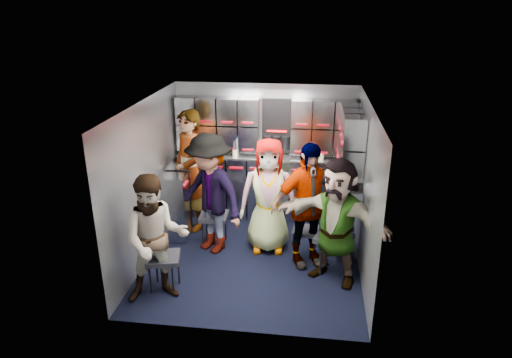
# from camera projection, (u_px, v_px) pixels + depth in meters

# --- Properties ---
(floor) EXTENTS (3.00, 3.00, 0.00)m
(floor) POSITION_uv_depth(u_px,v_px,m) (253.00, 257.00, 6.20)
(floor) COLOR black
(floor) RESTS_ON ground
(wall_back) EXTENTS (2.80, 0.04, 2.10)m
(wall_back) POSITION_uv_depth(u_px,v_px,m) (266.00, 150.00, 7.20)
(wall_back) COLOR #989DA6
(wall_back) RESTS_ON ground
(wall_left) EXTENTS (0.04, 3.00, 2.10)m
(wall_left) POSITION_uv_depth(u_px,v_px,m) (148.00, 181.00, 5.98)
(wall_left) COLOR #989DA6
(wall_left) RESTS_ON ground
(wall_right) EXTENTS (0.04, 3.00, 2.10)m
(wall_right) POSITION_uv_depth(u_px,v_px,m) (365.00, 191.00, 5.65)
(wall_right) COLOR #989DA6
(wall_right) RESTS_ON ground
(ceiling) EXTENTS (2.80, 3.00, 0.02)m
(ceiling) POSITION_uv_depth(u_px,v_px,m) (253.00, 104.00, 5.43)
(ceiling) COLOR silver
(ceiling) RESTS_ON wall_back
(cart_bank_back) EXTENTS (2.68, 0.38, 0.99)m
(cart_bank_back) POSITION_uv_depth(u_px,v_px,m) (264.00, 188.00, 7.21)
(cart_bank_back) COLOR gray
(cart_bank_back) RESTS_ON ground
(cart_bank_left) EXTENTS (0.38, 0.76, 0.99)m
(cart_bank_left) POSITION_uv_depth(u_px,v_px,m) (178.00, 203.00, 6.68)
(cart_bank_left) COLOR gray
(cart_bank_left) RESTS_ON ground
(counter) EXTENTS (2.68, 0.42, 0.03)m
(counter) POSITION_uv_depth(u_px,v_px,m) (264.00, 157.00, 7.02)
(counter) COLOR silver
(counter) RESTS_ON cart_bank_back
(locker_bank_back) EXTENTS (2.68, 0.28, 0.82)m
(locker_bank_back) POSITION_uv_depth(u_px,v_px,m) (265.00, 126.00, 6.90)
(locker_bank_back) COLOR gray
(locker_bank_back) RESTS_ON wall_back
(locker_bank_right) EXTENTS (0.28, 1.00, 0.82)m
(locker_bank_right) POSITION_uv_depth(u_px,v_px,m) (352.00, 141.00, 6.16)
(locker_bank_right) COLOR gray
(locker_bank_right) RESTS_ON wall_right
(right_cabinet) EXTENTS (0.28, 1.20, 1.00)m
(right_cabinet) POSITION_uv_depth(u_px,v_px,m) (347.00, 210.00, 6.43)
(right_cabinet) COLOR gray
(right_cabinet) RESTS_ON ground
(coffee_niche) EXTENTS (0.46, 0.16, 0.84)m
(coffee_niche) POSITION_uv_depth(u_px,v_px,m) (277.00, 126.00, 6.95)
(coffee_niche) COLOR black
(coffee_niche) RESTS_ON wall_back
(red_latch_strip) EXTENTS (2.60, 0.02, 0.03)m
(red_latch_strip) POSITION_uv_depth(u_px,v_px,m) (263.00, 169.00, 6.89)
(red_latch_strip) COLOR #940410
(red_latch_strip) RESTS_ON cart_bank_back
(jump_seat_near_left) EXTENTS (0.44, 0.43, 0.45)m
(jump_seat_near_left) POSITION_uv_depth(u_px,v_px,m) (163.00, 260.00, 5.39)
(jump_seat_near_left) COLOR black
(jump_seat_near_left) RESTS_ON ground
(jump_seat_mid_left) EXTENTS (0.40, 0.38, 0.45)m
(jump_seat_mid_left) POSITION_uv_depth(u_px,v_px,m) (214.00, 218.00, 6.43)
(jump_seat_mid_left) COLOR black
(jump_seat_mid_left) RESTS_ON ground
(jump_seat_center) EXTENTS (0.37, 0.35, 0.42)m
(jump_seat_center) POSITION_uv_depth(u_px,v_px,m) (269.00, 218.00, 6.47)
(jump_seat_center) COLOR black
(jump_seat_center) RESTS_ON ground
(jump_seat_mid_right) EXTENTS (0.36, 0.35, 0.40)m
(jump_seat_mid_right) POSITION_uv_depth(u_px,v_px,m) (306.00, 232.00, 6.13)
(jump_seat_mid_right) COLOR black
(jump_seat_mid_right) RESTS_ON ground
(jump_seat_near_right) EXTENTS (0.54, 0.53, 0.50)m
(jump_seat_near_right) POSITION_uv_depth(u_px,v_px,m) (334.00, 240.00, 5.74)
(jump_seat_near_right) COLOR black
(jump_seat_near_right) RESTS_ON ground
(attendant_standing) EXTENTS (0.78, 0.78, 1.83)m
(attendant_standing) POSITION_uv_depth(u_px,v_px,m) (190.00, 171.00, 6.72)
(attendant_standing) COLOR black
(attendant_standing) RESTS_ON ground
(attendant_arc_a) EXTENTS (0.90, 0.80, 1.53)m
(attendant_arc_a) POSITION_uv_depth(u_px,v_px,m) (156.00, 239.00, 5.09)
(attendant_arc_a) COLOR black
(attendant_arc_a) RESTS_ON ground
(attendant_arc_b) EXTENTS (1.25, 1.10, 1.68)m
(attendant_arc_b) POSITION_uv_depth(u_px,v_px,m) (210.00, 194.00, 6.11)
(attendant_arc_b) COLOR black
(attendant_arc_b) RESTS_ON ground
(attendant_arc_c) EXTENTS (0.82, 0.58, 1.60)m
(attendant_arc_c) POSITION_uv_depth(u_px,v_px,m) (268.00, 196.00, 6.15)
(attendant_arc_c) COLOR black
(attendant_arc_c) RESTS_ON ground
(attendant_arc_d) EXTENTS (1.05, 0.80, 1.66)m
(attendant_arc_d) POSITION_uv_depth(u_px,v_px,m) (307.00, 205.00, 5.79)
(attendant_arc_d) COLOR black
(attendant_arc_d) RESTS_ON ground
(attendant_arc_e) EXTENTS (1.52, 1.09, 1.59)m
(attendant_arc_e) POSITION_uv_depth(u_px,v_px,m) (336.00, 221.00, 5.45)
(attendant_arc_e) COLOR black
(attendant_arc_e) RESTS_ON ground
(bottle_left) EXTENTS (0.06, 0.06, 0.24)m
(bottle_left) POSITION_uv_depth(u_px,v_px,m) (235.00, 148.00, 6.98)
(bottle_left) COLOR white
(bottle_left) RESTS_ON counter
(bottle_mid) EXTENTS (0.06, 0.06, 0.27)m
(bottle_mid) POSITION_uv_depth(u_px,v_px,m) (237.00, 147.00, 6.97)
(bottle_mid) COLOR white
(bottle_mid) RESTS_ON counter
(bottle_right) EXTENTS (0.06, 0.06, 0.25)m
(bottle_right) POSITION_uv_depth(u_px,v_px,m) (314.00, 151.00, 6.84)
(bottle_right) COLOR white
(bottle_right) RESTS_ON counter
(cup_left) EXTENTS (0.08, 0.08, 0.09)m
(cup_left) POSITION_uv_depth(u_px,v_px,m) (235.00, 153.00, 7.00)
(cup_left) COLOR beige
(cup_left) RESTS_ON counter
(cup_right) EXTENTS (0.08, 0.08, 0.10)m
(cup_right) POSITION_uv_depth(u_px,v_px,m) (321.00, 156.00, 6.84)
(cup_right) COLOR beige
(cup_right) RESTS_ON counter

